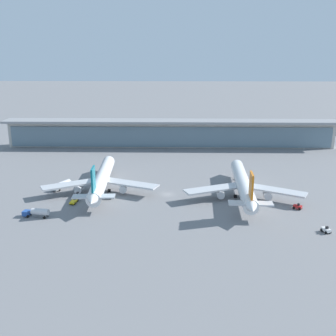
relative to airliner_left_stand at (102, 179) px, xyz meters
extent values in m
plane|color=slate|center=(25.07, -3.19, -4.78)|extent=(1200.00, 1200.00, 0.00)
cylinder|color=white|center=(-0.07, 1.16, 0.02)|extent=(7.77, 48.24, 5.06)
cone|color=white|center=(-1.54, 27.16, 0.02)|extent=(5.21, 4.83, 4.96)
cone|color=white|center=(1.39, -24.58, 0.53)|extent=(4.87, 5.82, 4.56)
cube|color=black|center=(-1.38, 24.27, 0.90)|extent=(3.91, 2.31, 0.61)
cube|color=#B7BABF|center=(-10.71, -3.85, -0.87)|extent=(21.78, 15.54, 0.61)
cube|color=#B7BABF|center=(11.08, -2.62, -0.87)|extent=(22.29, 13.60, 0.61)
cylinder|color=silver|center=(-8.07, -4.22, -2.61)|extent=(3.00, 3.82, 2.79)
cylinder|color=silver|center=(8.49, -3.28, -2.61)|extent=(3.00, 3.82, 2.79)
cube|color=#0F6B7A|center=(1.14, -20.20, 6.48)|extent=(0.96, 6.14, 7.86)
cube|color=#B7BABF|center=(1.19, -21.07, 0.78)|extent=(14.17, 4.63, 0.44)
cylinder|color=black|center=(-2.71, -1.61, -4.17)|extent=(1.12, 1.28, 1.22)
cylinder|color=black|center=(2.87, -1.29, -4.17)|extent=(1.12, 1.28, 1.22)
cylinder|color=black|center=(-1.15, 20.34, -4.17)|extent=(1.12, 1.28, 1.22)
cylinder|color=white|center=(52.92, -4.01, 0.02)|extent=(7.48, 48.22, 5.06)
cone|color=white|center=(54.23, 21.99, 0.02)|extent=(5.19, 4.80, 4.96)
cone|color=white|center=(51.63, -29.77, 0.53)|extent=(4.83, 5.79, 4.56)
cube|color=black|center=(54.09, 19.10, 0.90)|extent=(3.90, 2.28, 0.61)
cube|color=#B7BABF|center=(41.80, -7.87, -0.87)|extent=(22.27, 13.71, 0.61)
cube|color=#B7BABF|center=(63.60, -8.97, -0.87)|extent=(21.81, 15.44, 0.61)
cylinder|color=silver|center=(44.39, -8.51, -2.61)|extent=(2.98, 3.80, 2.79)
cylinder|color=silver|center=(60.96, -9.34, -2.61)|extent=(2.98, 3.80, 2.79)
cube|color=orange|center=(51.85, -25.38, 6.48)|extent=(0.92, 6.14, 7.86)
cube|color=#B7BABF|center=(51.80, -26.25, 0.78)|extent=(14.15, 4.54, 0.44)
cylinder|color=black|center=(50.00, -6.49, -4.17)|extent=(1.11, 1.27, 1.22)
cylinder|color=black|center=(55.58, -6.77, -4.17)|extent=(1.11, 1.27, 1.22)
cylinder|color=black|center=(53.89, 15.17, -4.17)|extent=(1.11, 1.27, 1.22)
cube|color=#234C9E|center=(-20.16, -25.13, -3.58)|extent=(2.29, 2.64, 1.50)
cylinder|color=silver|center=(-15.40, -25.74, -2.88)|extent=(5.82, 2.80, 2.10)
cylinder|color=black|center=(-19.36, -26.35, -4.33)|extent=(0.93, 0.39, 0.90)
cylinder|color=black|center=(-19.07, -24.16, -4.33)|extent=(0.93, 0.39, 0.90)
cylinder|color=black|center=(-13.70, -27.07, -4.33)|extent=(0.93, 0.39, 0.90)
cylinder|color=black|center=(-13.42, -24.88, -4.33)|extent=(0.93, 0.39, 0.90)
cube|color=gray|center=(-17.81, -1.05, -3.58)|extent=(3.06, 2.90, 1.50)
cylinder|color=silver|center=(-15.55, 3.19, -2.88)|extent=(4.49, 5.93, 2.10)
cylinder|color=black|center=(-16.39, -0.73, -4.33)|extent=(0.67, 0.93, 0.90)
cylinder|color=black|center=(-18.34, 0.31, -4.33)|extent=(0.67, 0.93, 0.90)
cylinder|color=black|center=(-13.70, 4.30, -4.33)|extent=(0.67, 0.93, 0.90)
cylinder|color=black|center=(-15.65, 5.34, -4.33)|extent=(0.67, 0.93, 0.90)
cube|color=silver|center=(72.63, -35.21, -3.88)|extent=(2.41, 3.15, 0.90)
cube|color=black|center=(72.74, -35.49, -3.08)|extent=(0.91, 0.91, 0.70)
cylinder|color=black|center=(71.62, -34.55, -4.33)|extent=(0.59, 0.94, 0.90)
cylinder|color=black|center=(72.94, -34.04, -4.33)|extent=(0.59, 0.94, 0.90)
cylinder|color=black|center=(72.32, -36.38, -4.33)|extent=(0.59, 0.94, 0.90)
cylinder|color=black|center=(73.65, -35.87, -4.33)|extent=(0.59, 0.94, 0.90)
cube|color=olive|center=(3.83, -8.29, -3.88)|extent=(3.14, 2.34, 0.90)
cube|color=black|center=(3.54, -8.19, -3.08)|extent=(0.89, 0.89, 0.70)
cylinder|color=black|center=(4.99, -7.94, -4.33)|extent=(0.94, 0.56, 0.90)
cylinder|color=black|center=(4.52, -9.28, -4.33)|extent=(0.94, 0.56, 0.90)
cylinder|color=black|center=(3.14, -7.29, -4.33)|extent=(0.94, 0.56, 0.90)
cylinder|color=black|center=(2.67, -8.63, -4.33)|extent=(0.94, 0.56, 0.90)
cube|color=#B21E1E|center=(69.58, -16.93, -3.88)|extent=(3.15, 2.83, 0.90)
cube|color=black|center=(69.83, -17.10, -3.08)|extent=(0.97, 0.97, 0.70)
cylinder|color=black|center=(68.37, -16.95, -4.33)|extent=(0.90, 0.74, 0.90)
cylinder|color=black|center=(69.18, -15.78, -4.33)|extent=(0.90, 0.74, 0.90)
cylinder|color=black|center=(69.98, -18.07, -4.33)|extent=(0.90, 0.74, 0.90)
cylinder|color=black|center=(70.79, -16.90, -4.33)|extent=(0.90, 0.74, 0.90)
cube|color=yellow|center=(-7.69, -13.04, -4.03)|extent=(2.25, 4.95, 0.60)
cube|color=black|center=(-7.46, -10.63, -2.95)|extent=(1.27, 4.02, 1.72)
cylinder|color=black|center=(-8.36, -11.29, -4.33)|extent=(0.36, 0.92, 0.90)
cylinder|color=black|center=(-6.71, -11.45, -4.33)|extent=(0.36, 0.92, 0.90)
cylinder|color=black|center=(-8.68, -14.64, -4.33)|extent=(0.36, 0.92, 0.90)
cylinder|color=black|center=(-7.03, -14.79, -4.33)|extent=(0.36, 0.92, 0.90)
cube|color=beige|center=(25.07, 75.66, 2.22)|extent=(180.00, 8.00, 14.00)
cube|color=slate|center=(25.07, 71.36, 1.52)|extent=(176.40, 0.50, 11.20)
cube|color=gray|center=(25.07, 73.66, 9.82)|extent=(183.60, 12.80, 1.20)
camera|label=1|loc=(28.30, -144.19, 46.53)|focal=42.74mm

